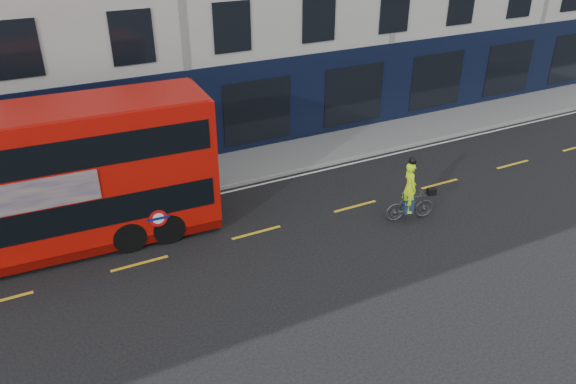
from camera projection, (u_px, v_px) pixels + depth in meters
ground at (276, 255)px, 17.95m from camera, size 120.00×120.00×0.00m
pavement at (206, 174)px, 23.03m from camera, size 60.00×3.00×0.12m
kerb at (220, 189)px, 21.85m from camera, size 60.00×0.12×0.13m
road_edge_line at (222, 193)px, 21.64m from camera, size 58.00×0.10×0.01m
lane_dashes at (256, 233)px, 19.13m from camera, size 58.00×0.12×0.01m
bus at (24, 185)px, 17.02m from camera, size 11.81×3.21×4.71m
cyclist at (410, 199)px, 19.54m from camera, size 1.88×0.89×2.42m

